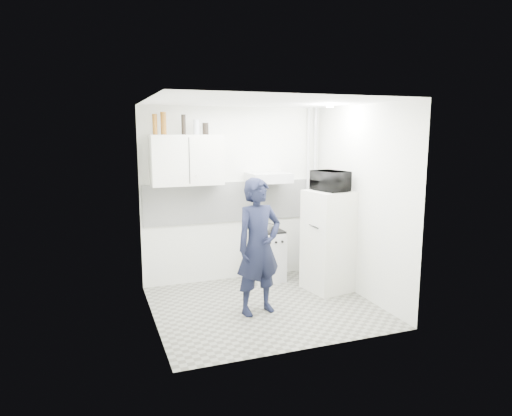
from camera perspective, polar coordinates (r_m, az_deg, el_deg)
name	(u,v)px	position (r m, az deg, el deg)	size (l,w,h in m)	color
floor	(264,306)	(6.06, 1.02, -12.19)	(2.80, 2.80, 0.00)	gray
ceiling	(265,102)	(5.64, 1.10, 13.16)	(2.80, 2.80, 0.00)	white
wall_back	(235,195)	(6.88, -2.69, 1.65)	(2.80, 2.80, 0.00)	silver
wall_left	(151,215)	(5.37, -13.01, -0.83)	(2.60, 2.60, 0.00)	silver
wall_right	(361,202)	(6.34, 12.95, 0.74)	(2.60, 2.60, 0.00)	silver
person	(259,247)	(5.62, 0.32, -4.85)	(0.62, 0.41, 1.69)	black
stove	(267,256)	(6.97, 1.36, -5.99)	(0.47, 0.47, 0.75)	#B8B8B8
fridge	(329,241)	(6.56, 9.11, -4.06)	(0.59, 0.59, 1.43)	white
stove_top	(267,231)	(6.88, 1.37, -2.86)	(0.45, 0.45, 0.03)	black
saucepan	(267,226)	(6.90, 1.35, -2.31)	(0.16, 0.16, 0.09)	silver
microwave	(331,181)	(6.41, 9.31, 3.37)	(0.34, 0.50, 0.28)	black
bottle_a	(155,124)	(6.38, -12.53, 10.18)	(0.06, 0.06, 0.28)	brown
bottle_b	(163,123)	(6.40, -11.50, 10.33)	(0.08, 0.08, 0.30)	brown
bottle_d	(184,125)	(6.45, -9.04, 10.26)	(0.06, 0.06, 0.27)	black
canister_a	(196,127)	(6.48, -7.45, 10.00)	(0.08, 0.08, 0.21)	#B2B7BC
canister_b	(205,129)	(6.51, -6.33, 9.83)	(0.09, 0.09, 0.16)	black
upper_cabinet	(187,160)	(6.47, -8.65, 5.95)	(1.00, 0.35, 0.70)	white
range_hood	(269,178)	(6.76, 1.58, 3.83)	(0.60, 0.50, 0.14)	#B8B8B8
backsplash	(235,202)	(6.88, -2.65, 0.81)	(2.74, 0.03, 0.60)	white
pipe_a	(314,192)	(7.29, 7.30, 2.04)	(0.05, 0.05, 2.60)	#B8B8B8
pipe_b	(307,192)	(7.24, 6.46, 2.00)	(0.04, 0.04, 2.60)	#B8B8B8
ceiling_spot_fixture	(330,106)	(6.24, 9.22, 12.42)	(0.10, 0.10, 0.02)	white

